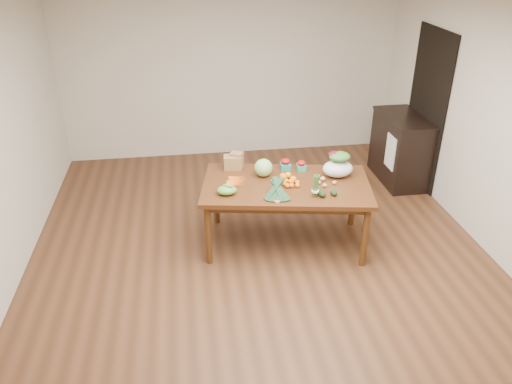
{
  "coord_description": "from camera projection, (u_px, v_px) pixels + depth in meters",
  "views": [
    {
      "loc": [
        -0.72,
        -4.38,
        3.19
      ],
      "look_at": [
        -0.06,
        0.0,
        0.84
      ],
      "focal_mm": 35.0,
      "sensor_mm": 36.0,
      "label": 1
    }
  ],
  "objects": [
    {
      "name": "orange_c",
      "position": [
        293.0,
        179.0,
        5.39
      ],
      "size": [
        0.07,
        0.07,
        0.07
      ],
      "primitive_type": "sphere",
      "color": "orange",
      "rests_on": "dining_table"
    },
    {
      "name": "floor",
      "position": [
        262.0,
        260.0,
        5.42
      ],
      "size": [
        6.0,
        6.0,
        0.0
      ],
      "primitive_type": "plane",
      "color": "brown",
      "rests_on": "ground"
    },
    {
      "name": "strawberry_basket_b",
      "position": [
        301.0,
        166.0,
        5.65
      ],
      "size": [
        0.12,
        0.12,
        0.09
      ],
      "primitive_type": null,
      "rotation": [
        0.0,
        0.0,
        -0.18
      ],
      "color": "red",
      "rests_on": "dining_table"
    },
    {
      "name": "mandarin_cluster",
      "position": [
        291.0,
        182.0,
        5.31
      ],
      "size": [
        0.21,
        0.21,
        0.08
      ],
      "primitive_type": null,
      "rotation": [
        0.0,
        0.0,
        -0.18
      ],
      "color": "orange",
      "rests_on": "dining_table"
    },
    {
      "name": "asparagus_bundle",
      "position": [
        316.0,
        186.0,
        5.06
      ],
      "size": [
        0.1,
        0.13,
        0.26
      ],
      "primitive_type": null,
      "rotation": [
        0.15,
        0.0,
        -0.18
      ],
      "color": "#58823B",
      "rests_on": "dining_table"
    },
    {
      "name": "potato_e",
      "position": [
        334.0,
        183.0,
        5.35
      ],
      "size": [
        0.05,
        0.04,
        0.04
      ],
      "primitive_type": "ellipsoid",
      "color": "tan",
      "rests_on": "dining_table"
    },
    {
      "name": "potato_b",
      "position": [
        325.0,
        185.0,
        5.29
      ],
      "size": [
        0.05,
        0.04,
        0.04
      ],
      "primitive_type": "ellipsoid",
      "color": "tan",
      "rests_on": "dining_table"
    },
    {
      "name": "room_walls",
      "position": [
        262.0,
        145.0,
        4.78
      ],
      "size": [
        5.02,
        6.02,
        2.7
      ],
      "color": "beige",
      "rests_on": "floor"
    },
    {
      "name": "orange_a",
      "position": [
        283.0,
        177.0,
        5.43
      ],
      "size": [
        0.09,
        0.09,
        0.09
      ],
      "primitive_type": "sphere",
      "color": "orange",
      "rests_on": "dining_table"
    },
    {
      "name": "kale_bunch",
      "position": [
        277.0,
        191.0,
        5.05
      ],
      "size": [
        0.39,
        0.45,
        0.16
      ],
      "primitive_type": null,
      "rotation": [
        0.0,
        0.0,
        -0.18
      ],
      "color": "black",
      "rests_on": "dining_table"
    },
    {
      "name": "avocado_a",
      "position": [
        322.0,
        194.0,
        5.1
      ],
      "size": [
        0.1,
        0.12,
        0.07
      ],
      "primitive_type": "ellipsoid",
      "rotation": [
        0.0,
        0.0,
        0.3
      ],
      "color": "black",
      "rests_on": "dining_table"
    },
    {
      "name": "paper_bag",
      "position": [
        233.0,
        161.0,
        5.67
      ],
      "size": [
        0.3,
        0.27,
        0.19
      ],
      "primitive_type": null,
      "rotation": [
        0.0,
        0.0,
        -0.18
      ],
      "color": "#976743",
      "rests_on": "dining_table"
    },
    {
      "name": "potato_c",
      "position": [
        323.0,
        179.0,
        5.43
      ],
      "size": [
        0.06,
        0.05,
        0.05
      ],
      "primitive_type": "ellipsoid",
      "color": "tan",
      "rests_on": "dining_table"
    },
    {
      "name": "avocado_b",
      "position": [
        334.0,
        193.0,
        5.12
      ],
      "size": [
        0.09,
        0.11,
        0.06
      ],
      "primitive_type": "ellipsoid",
      "rotation": [
        0.0,
        0.0,
        0.3
      ],
      "color": "black",
      "rests_on": "dining_table"
    },
    {
      "name": "orange_b",
      "position": [
        288.0,
        175.0,
        5.48
      ],
      "size": [
        0.07,
        0.07,
        0.07
      ],
      "primitive_type": "sphere",
      "color": "orange",
      "rests_on": "dining_table"
    },
    {
      "name": "cabinet",
      "position": [
        400.0,
        149.0,
        6.94
      ],
      "size": [
        0.52,
        1.02,
        0.94
      ],
      "primitive_type": "cube",
      "color": "black",
      "rests_on": "floor"
    },
    {
      "name": "carrots",
      "position": [
        236.0,
        181.0,
        5.4
      ],
      "size": [
        0.26,
        0.28,
        0.03
      ],
      "primitive_type": null,
      "rotation": [
        0.0,
        0.0,
        -0.18
      ],
      "color": "#FD5C15",
      "rests_on": "dining_table"
    },
    {
      "name": "potato_d",
      "position": [
        315.0,
        179.0,
        5.43
      ],
      "size": [
        0.06,
        0.05,
        0.05
      ],
      "primitive_type": "ellipsoid",
      "color": "#D5B37B",
      "rests_on": "dining_table"
    },
    {
      "name": "cabbage",
      "position": [
        263.0,
        168.0,
        5.5
      ],
      "size": [
        0.2,
        0.2,
        0.2
      ],
      "primitive_type": "sphere",
      "color": "#A4D97D",
      "rests_on": "dining_table"
    },
    {
      "name": "snap_pea_bag",
      "position": [
        227.0,
        190.0,
        5.14
      ],
      "size": [
        0.21,
        0.16,
        0.09
      ],
      "primitive_type": "ellipsoid",
      "color": "#67A738",
      "rests_on": "dining_table"
    },
    {
      "name": "salad_bag",
      "position": [
        338.0,
        166.0,
        5.48
      ],
      "size": [
        0.38,
        0.31,
        0.26
      ],
      "primitive_type": null,
      "rotation": [
        0.0,
        0.0,
        -0.18
      ],
      "color": "silver",
      "rests_on": "dining_table"
    },
    {
      "name": "strawberry_basket_a",
      "position": [
        285.0,
        165.0,
        5.68
      ],
      "size": [
        0.13,
        0.13,
        0.1
      ],
      "primitive_type": null,
      "rotation": [
        0.0,
        0.0,
        -0.18
      ],
      "color": "red",
      "rests_on": "dining_table"
    },
    {
      "name": "potato_a",
      "position": [
        319.0,
        182.0,
        5.36
      ],
      "size": [
        0.05,
        0.04,
        0.04
      ],
      "primitive_type": "ellipsoid",
      "color": "tan",
      "rests_on": "dining_table"
    },
    {
      "name": "doorway_dark",
      "position": [
        426.0,
        109.0,
        6.65
      ],
      "size": [
        0.02,
        1.0,
        2.1
      ],
      "primitive_type": "cube",
      "color": "black",
      "rests_on": "floor"
    },
    {
      "name": "dish_towel",
      "position": [
        390.0,
        152.0,
        6.64
      ],
      "size": [
        0.02,
        0.28,
        0.45
      ],
      "primitive_type": "cube",
      "color": "white",
      "rests_on": "cabinet"
    },
    {
      "name": "dining_table",
      "position": [
        285.0,
        214.0,
        5.55
      ],
      "size": [
        1.94,
        1.29,
        0.75
      ],
      "primitive_type": "cube",
      "rotation": [
        0.0,
        0.0,
        -0.18
      ],
      "color": "#4C2811",
      "rests_on": "floor"
    }
  ]
}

